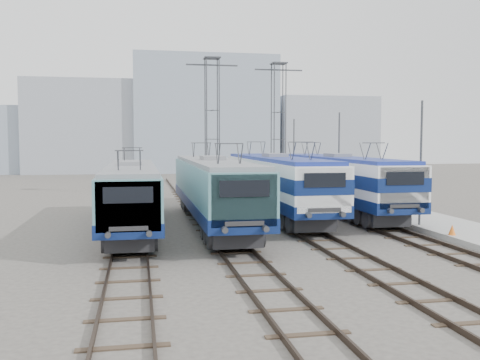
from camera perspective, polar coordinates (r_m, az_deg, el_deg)
name	(u,v)px	position (r m, az deg, el deg)	size (l,w,h in m)	color
ground	(275,242)	(25.69, 3.75, -6.67)	(160.00, 160.00, 0.00)	#514C47
platform	(395,212)	(36.70, 16.16, -3.32)	(4.00, 70.00, 0.30)	#9E9E99
locomotive_far_left	(131,191)	(29.29, -11.51, -1.13)	(2.74, 17.30, 3.26)	#0C1C50
locomotive_center_left	(213,186)	(29.99, -2.88, -0.66)	(2.93, 18.54, 3.49)	#0C1C50
locomotive_center_right	(276,179)	(34.23, 3.81, 0.08)	(2.97, 18.82, 3.54)	#0C1C50
locomotive_far_right	(338,178)	(36.28, 10.42, 0.22)	(2.94, 18.63, 3.50)	#0C1C50
catenary_tower_west	(212,120)	(46.89, -2.99, 6.38)	(4.50, 1.20, 12.00)	#3F4247
catenary_tower_east	(278,122)	(50.13, 4.12, 6.23)	(4.50, 1.20, 12.00)	#3F4247
mast_front	(421,166)	(30.38, 18.71, 1.44)	(0.12, 0.12, 7.00)	#3F4247
mast_mid	(339,159)	(41.25, 10.50, 2.25)	(0.12, 0.12, 7.00)	#3F4247
mast_rear	(294,155)	(52.61, 5.76, 2.70)	(0.12, 0.12, 7.00)	#3F4247
safety_cone	(452,230)	(27.85, 21.69, -4.95)	(0.35, 0.35, 0.51)	orange
building_west	(88,127)	(86.80, -15.88, 5.44)	(18.00, 12.00, 14.00)	#9AA1AD
building_center	(203,115)	(87.14, -3.95, 6.89)	(22.00, 14.00, 18.00)	#8F9EAF
building_east	(321,134)	(91.60, 8.63, 4.85)	(16.00, 12.00, 12.00)	#9AA1AD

